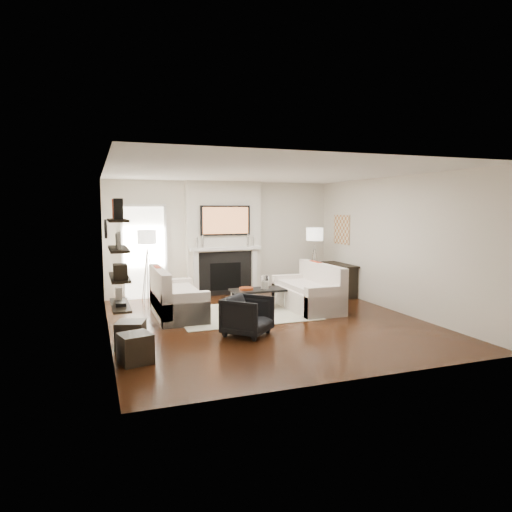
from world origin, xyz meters
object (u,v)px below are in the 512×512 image
object	(u,v)px
loveseat_left_base	(178,305)
armchair	(248,314)
lamp_right_shade	(315,234)
lamp_left_shade	(147,237)
ottoman_near	(131,334)
coffee_table	(258,290)
loveseat_right_base	(307,299)

from	to	relation	value
loveseat_left_base	armchair	xyz separation A→B (m)	(0.83, -1.72, 0.14)
armchair	lamp_right_shade	bearing A→B (deg)	2.70
lamp_left_shade	ottoman_near	distance (m)	3.47
coffee_table	loveseat_right_base	bearing A→B (deg)	-16.96
lamp_right_shade	ottoman_near	distance (m)	5.51
loveseat_left_base	loveseat_right_base	size ratio (longest dim) A/B	1.00
loveseat_left_base	armchair	world-z (taller)	armchair
coffee_table	armchair	bearing A→B (deg)	-115.15
coffee_table	armchair	distance (m)	1.92
lamp_left_shade	lamp_right_shade	world-z (taller)	same
loveseat_right_base	armchair	world-z (taller)	armchair
armchair	ottoman_near	distance (m)	1.86
coffee_table	loveseat_left_base	bearing A→B (deg)	-179.39
coffee_table	ottoman_near	world-z (taller)	coffee_table
lamp_left_shade	armchair	bearing A→B (deg)	-68.53
ottoman_near	loveseat_left_base	bearing A→B (deg)	60.06
armchair	lamp_right_shade	distance (m)	4.06
loveseat_left_base	lamp_right_shade	size ratio (longest dim) A/B	4.50
loveseat_left_base	ottoman_near	world-z (taller)	loveseat_left_base
loveseat_left_base	lamp_left_shade	size ratio (longest dim) A/B	4.50
ottoman_near	coffee_table	bearing A→B (deg)	33.79
lamp_left_shade	lamp_right_shade	bearing A→B (deg)	-4.07
lamp_left_shade	ottoman_near	bearing A→B (deg)	-101.03
loveseat_right_base	coffee_table	bearing A→B (deg)	163.04
coffee_table	ottoman_near	distance (m)	3.21
armchair	ottoman_near	size ratio (longest dim) A/B	1.75
coffee_table	ottoman_near	bearing A→B (deg)	-146.21
loveseat_left_base	coffee_table	world-z (taller)	same
loveseat_right_base	ottoman_near	bearing A→B (deg)	-157.77
lamp_right_shade	ottoman_near	size ratio (longest dim) A/B	1.00
coffee_table	lamp_left_shade	world-z (taller)	lamp_left_shade
coffee_table	lamp_right_shade	size ratio (longest dim) A/B	2.75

